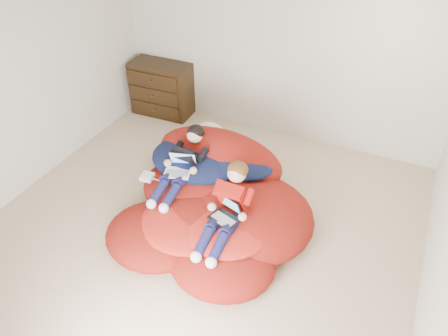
# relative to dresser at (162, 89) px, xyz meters

# --- Properties ---
(room_shell) EXTENTS (5.10, 5.10, 2.77)m
(room_shell) POSITION_rel_dresser_xyz_m (1.90, -2.24, -0.23)
(room_shell) COLOR tan
(room_shell) RESTS_ON ground
(dresser) EXTENTS (1.01, 0.58, 0.89)m
(dresser) POSITION_rel_dresser_xyz_m (0.00, 0.00, 0.00)
(dresser) COLOR black
(dresser) RESTS_ON ground
(beanbag_pile) EXTENTS (2.38, 2.31, 0.88)m
(beanbag_pile) POSITION_rel_dresser_xyz_m (1.94, -1.99, -0.19)
(beanbag_pile) COLOR maroon
(beanbag_pile) RESTS_ON ground
(cream_pillow) EXTENTS (0.39, 0.25, 0.25)m
(cream_pillow) POSITION_rel_dresser_xyz_m (1.46, -1.07, 0.17)
(cream_pillow) COLOR beige
(cream_pillow) RESTS_ON beanbag_pile
(older_boy) EXTENTS (0.32, 1.14, 0.60)m
(older_boy) POSITION_rel_dresser_xyz_m (1.48, -1.83, 0.19)
(older_boy) COLOR black
(older_boy) RESTS_ON beanbag_pile
(younger_boy) EXTENTS (0.32, 1.02, 0.73)m
(younger_boy) POSITION_rel_dresser_xyz_m (2.30, -2.32, 0.19)
(younger_boy) COLOR #B0150F
(younger_boy) RESTS_ON beanbag_pile
(laptop_white) EXTENTS (0.36, 0.39, 0.22)m
(laptop_white) POSITION_rel_dresser_xyz_m (1.48, -1.94, 0.17)
(laptop_white) COLOR silver
(laptop_white) RESTS_ON older_boy
(laptop_black) EXTENTS (0.36, 0.37, 0.22)m
(laptop_black) POSITION_rel_dresser_xyz_m (2.30, -2.37, 0.12)
(laptop_black) COLOR black
(laptop_black) RESTS_ON younger_boy
(power_adapter) EXTENTS (0.17, 0.17, 0.06)m
(power_adapter) POSITION_rel_dresser_xyz_m (1.07, -2.07, -0.03)
(power_adapter) COLOR silver
(power_adapter) RESTS_ON beanbag_pile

